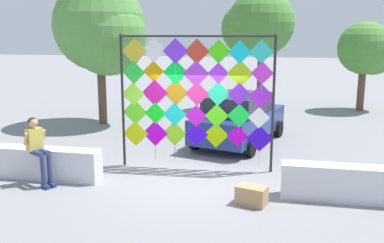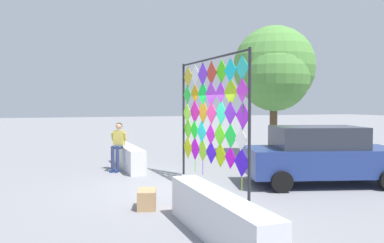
{
  "view_description": "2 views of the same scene",
  "coord_description": "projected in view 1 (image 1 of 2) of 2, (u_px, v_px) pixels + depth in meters",
  "views": [
    {
      "loc": [
        2.05,
        -9.58,
        3.51
      ],
      "look_at": [
        -0.11,
        0.77,
        1.35
      ],
      "focal_mm": 39.61,
      "sensor_mm": 36.0,
      "label": 1
    },
    {
      "loc": [
        9.69,
        -3.04,
        2.25
      ],
      "look_at": [
        -0.15,
        0.58,
        1.78
      ],
      "focal_mm": 36.32,
      "sensor_mm": 36.0,
      "label": 2
    }
  ],
  "objects": [
    {
      "name": "parked_car",
      "position": [
        239.0,
        118.0,
        13.88
      ],
      "size": [
        2.89,
        4.54,
        1.63
      ],
      "color": "navy",
      "rests_on": "ground"
    },
    {
      "name": "ground",
      "position": [
        190.0,
        182.0,
        10.3
      ],
      "size": [
        120.0,
        120.0,
        0.0
      ],
      "primitive_type": "plane",
      "color": "gray"
    },
    {
      "name": "seated_vendor",
      "position": [
        38.0,
        145.0,
        9.95
      ],
      "size": [
        0.78,
        0.67,
        1.62
      ],
      "color": "navy",
      "rests_on": "ground"
    },
    {
      "name": "tree_palm_like",
      "position": [
        367.0,
        51.0,
        19.55
      ],
      "size": [
        2.67,
        2.53,
        4.14
      ],
      "color": "brown",
      "rests_on": "ground"
    },
    {
      "name": "tree_broadleaf",
      "position": [
        256.0,
        25.0,
        19.23
      ],
      "size": [
        3.37,
        3.15,
        5.55
      ],
      "color": "brown",
      "rests_on": "ground"
    },
    {
      "name": "tree_far_right",
      "position": [
        102.0,
        31.0,
        16.21
      ],
      "size": [
        3.66,
        3.52,
        5.62
      ],
      "color": "brown",
      "rests_on": "ground"
    },
    {
      "name": "cardboard_box_large",
      "position": [
        252.0,
        195.0,
        8.9
      ],
      "size": [
        0.7,
        0.55,
        0.4
      ],
      "primitive_type": "cube",
      "rotation": [
        0.0,
        0.0,
        -0.29
      ],
      "color": "tan",
      "rests_on": "ground"
    },
    {
      "name": "plaza_ledge_left",
      "position": [
        34.0,
        162.0,
        10.57
      ],
      "size": [
        3.46,
        0.51,
        0.78
      ],
      "primitive_type": "cube",
      "color": "silver",
      "rests_on": "ground"
    },
    {
      "name": "plaza_ledge_right",
      "position": [
        364.0,
        185.0,
        9.01
      ],
      "size": [
        3.46,
        0.51,
        0.78
      ],
      "primitive_type": "cube",
      "color": "silver",
      "rests_on": "ground"
    },
    {
      "name": "kite_display_rack",
      "position": [
        195.0,
        92.0,
        10.96
      ],
      "size": [
        4.02,
        0.3,
        3.54
      ],
      "color": "#232328",
      "rests_on": "ground"
    }
  ]
}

